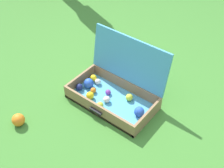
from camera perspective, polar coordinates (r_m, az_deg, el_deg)
name	(u,v)px	position (r m, az deg, el deg)	size (l,w,h in m)	color
ground_plane	(112,111)	(2.27, -0.08, -5.28)	(16.00, 16.00, 0.00)	#3D7A2D
open_suitcase	(115,88)	(2.30, 0.68, -0.78)	(0.68, 0.46, 0.48)	#4799C6
stray_ball_on_grass	(18,120)	(2.26, -17.73, -6.65)	(0.10, 0.10, 0.10)	orange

